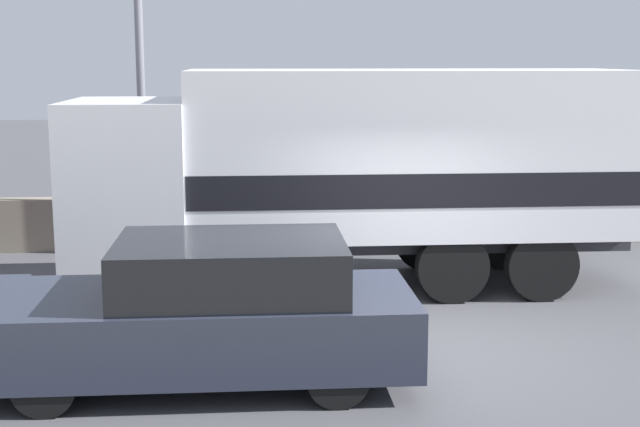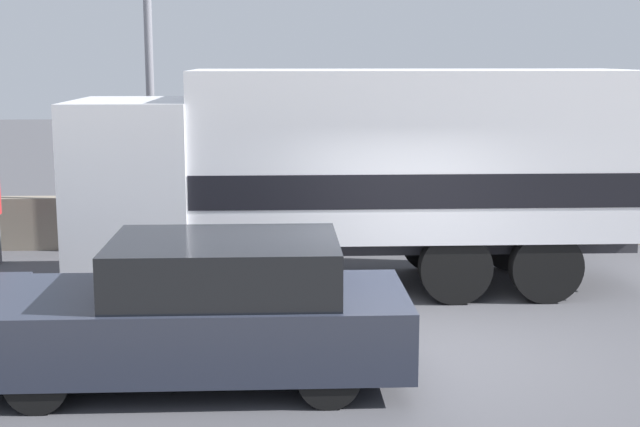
{
  "view_description": "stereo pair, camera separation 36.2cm",
  "coord_description": "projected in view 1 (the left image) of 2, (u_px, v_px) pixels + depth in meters",
  "views": [
    {
      "loc": [
        -1.99,
        -9.89,
        3.43
      ],
      "look_at": [
        -1.11,
        1.18,
        1.46
      ],
      "focal_mm": 50.0,
      "sensor_mm": 36.0,
      "label": 1
    },
    {
      "loc": [
        -1.63,
        -9.91,
        3.43
      ],
      "look_at": [
        -1.11,
        1.18,
        1.46
      ],
      "focal_mm": 50.0,
      "sensor_mm": 36.0,
      "label": 2
    }
  ],
  "objects": [
    {
      "name": "street_lamp",
      "position": [
        139.0,
        39.0,
        14.95
      ],
      "size": [
        0.56,
        0.28,
        6.36
      ],
      "color": "slate",
      "rests_on": "ground_plane"
    },
    {
      "name": "box_truck",
      "position": [
        358.0,
        166.0,
        13.17
      ],
      "size": [
        8.17,
        2.47,
        3.24
      ],
      "rotation": [
        0.0,
        0.0,
        3.14
      ],
      "color": "silver",
      "rests_on": "ground_plane"
    },
    {
      "name": "stone_wall_backdrop",
      "position": [
        360.0,
        220.0,
        16.3
      ],
      "size": [
        60.0,
        0.35,
        0.94
      ],
      "color": "gray",
      "rests_on": "ground_plane"
    },
    {
      "name": "car_hatchback",
      "position": [
        206.0,
        312.0,
        9.39
      ],
      "size": [
        4.58,
        1.87,
        1.54
      ],
      "rotation": [
        0.0,
        0.0,
        3.14
      ],
      "color": "#282D3D",
      "rests_on": "ground_plane"
    },
    {
      "name": "ground_plane",
      "position": [
        422.0,
        352.0,
        10.46
      ],
      "size": [
        80.0,
        80.0,
        0.0
      ],
      "primitive_type": "plane",
      "color": "#47474C"
    }
  ]
}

